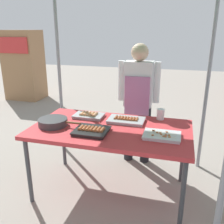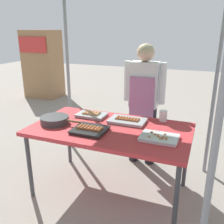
{
  "view_description": "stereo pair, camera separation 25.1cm",
  "coord_description": "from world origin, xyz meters",
  "px_view_note": "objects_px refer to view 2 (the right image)",
  "views": [
    {
      "loc": [
        0.64,
        -2.25,
        1.7
      ],
      "look_at": [
        0.0,
        0.05,
        0.9
      ],
      "focal_mm": 39.9,
      "sensor_mm": 36.0,
      "label": 1
    },
    {
      "loc": [
        0.88,
        -2.17,
        1.7
      ],
      "look_at": [
        0.0,
        0.05,
        0.9
      ],
      "focal_mm": 39.9,
      "sensor_mm": 36.0,
      "label": 2
    }
  ],
  "objects_px": {
    "cooking_wok": "(55,120)",
    "vendor_woman": "(144,96)",
    "neighbor_stall_right": "(43,64)",
    "tray_pork_links": "(90,130)",
    "drink_cup_near_edge": "(163,116)",
    "tray_spring_rolls": "(92,115)",
    "tray_grilled_sausages": "(127,121)",
    "tray_meat_skewers": "(159,138)",
    "stall_table": "(110,132)"
  },
  "relations": [
    {
      "from": "tray_grilled_sausages",
      "to": "cooking_wok",
      "type": "height_order",
      "value": "cooking_wok"
    },
    {
      "from": "tray_spring_rolls",
      "to": "drink_cup_near_edge",
      "type": "distance_m",
      "value": 0.8
    },
    {
      "from": "drink_cup_near_edge",
      "to": "vendor_woman",
      "type": "relative_size",
      "value": 0.08
    },
    {
      "from": "stall_table",
      "to": "neighbor_stall_right",
      "type": "bearing_deg",
      "value": 134.79
    },
    {
      "from": "tray_pork_links",
      "to": "cooking_wok",
      "type": "xyz_separation_m",
      "value": [
        -0.44,
        0.07,
        0.02
      ]
    },
    {
      "from": "tray_meat_skewers",
      "to": "cooking_wok",
      "type": "xyz_separation_m",
      "value": [
        -1.11,
        -0.0,
        0.02
      ]
    },
    {
      "from": "tray_pork_links",
      "to": "tray_meat_skewers",
      "type": "bearing_deg",
      "value": 5.93
    },
    {
      "from": "stall_table",
      "to": "tray_spring_rolls",
      "type": "height_order",
      "value": "tray_spring_rolls"
    },
    {
      "from": "tray_grilled_sausages",
      "to": "vendor_woman",
      "type": "bearing_deg",
      "value": 86.34
    },
    {
      "from": "tray_pork_links",
      "to": "tray_grilled_sausages",
      "type": "bearing_deg",
      "value": 55.55
    },
    {
      "from": "cooking_wok",
      "to": "vendor_woman",
      "type": "xyz_separation_m",
      "value": [
        0.74,
        0.85,
        0.12
      ]
    },
    {
      "from": "neighbor_stall_right",
      "to": "tray_pork_links",
      "type": "bearing_deg",
      "value": -48.07
    },
    {
      "from": "drink_cup_near_edge",
      "to": "tray_meat_skewers",
      "type": "bearing_deg",
      "value": -83.31
    },
    {
      "from": "tray_pork_links",
      "to": "vendor_woman",
      "type": "bearing_deg",
      "value": 72.2
    },
    {
      "from": "stall_table",
      "to": "drink_cup_near_edge",
      "type": "bearing_deg",
      "value": 39.61
    },
    {
      "from": "tray_spring_rolls",
      "to": "neighbor_stall_right",
      "type": "distance_m",
      "value": 4.06
    },
    {
      "from": "tray_grilled_sausages",
      "to": "tray_meat_skewers",
      "type": "distance_m",
      "value": 0.51
    },
    {
      "from": "drink_cup_near_edge",
      "to": "neighbor_stall_right",
      "type": "distance_m",
      "value": 4.55
    },
    {
      "from": "tray_meat_skewers",
      "to": "tray_spring_rolls",
      "type": "height_order",
      "value": "tray_spring_rolls"
    },
    {
      "from": "tray_meat_skewers",
      "to": "tray_pork_links",
      "type": "relative_size",
      "value": 1.05
    },
    {
      "from": "tray_grilled_sausages",
      "to": "tray_spring_rolls",
      "type": "bearing_deg",
      "value": 176.26
    },
    {
      "from": "cooking_wok",
      "to": "tray_pork_links",
      "type": "bearing_deg",
      "value": -8.67
    },
    {
      "from": "tray_grilled_sausages",
      "to": "vendor_woman",
      "type": "relative_size",
      "value": 0.25
    },
    {
      "from": "tray_meat_skewers",
      "to": "drink_cup_near_edge",
      "type": "relative_size",
      "value": 2.9
    },
    {
      "from": "tray_spring_rolls",
      "to": "neighbor_stall_right",
      "type": "relative_size",
      "value": 0.2
    },
    {
      "from": "tray_spring_rolls",
      "to": "drink_cup_near_edge",
      "type": "height_order",
      "value": "drink_cup_near_edge"
    },
    {
      "from": "tray_meat_skewers",
      "to": "drink_cup_near_edge",
      "type": "bearing_deg",
      "value": 96.69
    },
    {
      "from": "tray_meat_skewers",
      "to": "drink_cup_near_edge",
      "type": "distance_m",
      "value": 0.49
    },
    {
      "from": "vendor_woman",
      "to": "neighbor_stall_right",
      "type": "height_order",
      "value": "neighbor_stall_right"
    },
    {
      "from": "stall_table",
      "to": "tray_spring_rolls",
      "type": "bearing_deg",
      "value": 144.12
    },
    {
      "from": "tray_meat_skewers",
      "to": "tray_spring_rolls",
      "type": "distance_m",
      "value": 0.91
    },
    {
      "from": "tray_spring_rolls",
      "to": "tray_grilled_sausages",
      "type": "bearing_deg",
      "value": -3.74
    },
    {
      "from": "tray_grilled_sausages",
      "to": "tray_pork_links",
      "type": "relative_size",
      "value": 1.2
    },
    {
      "from": "cooking_wok",
      "to": "neighbor_stall_right",
      "type": "distance_m",
      "value": 4.14
    },
    {
      "from": "tray_grilled_sausages",
      "to": "neighbor_stall_right",
      "type": "distance_m",
      "value": 4.39
    },
    {
      "from": "tray_spring_rolls",
      "to": "drink_cup_near_edge",
      "type": "xyz_separation_m",
      "value": [
        0.79,
        0.15,
        0.04
      ]
    },
    {
      "from": "tray_meat_skewers",
      "to": "neighbor_stall_right",
      "type": "height_order",
      "value": "neighbor_stall_right"
    },
    {
      "from": "tray_spring_rolls",
      "to": "cooking_wok",
      "type": "relative_size",
      "value": 0.72
    },
    {
      "from": "tray_spring_rolls",
      "to": "cooking_wok",
      "type": "distance_m",
      "value": 0.43
    },
    {
      "from": "tray_spring_rolls",
      "to": "stall_table",
      "type": "bearing_deg",
      "value": -35.88
    },
    {
      "from": "tray_grilled_sausages",
      "to": "drink_cup_near_edge",
      "type": "distance_m",
      "value": 0.39
    },
    {
      "from": "stall_table",
      "to": "tray_pork_links",
      "type": "height_order",
      "value": "tray_pork_links"
    },
    {
      "from": "tray_pork_links",
      "to": "drink_cup_near_edge",
      "type": "bearing_deg",
      "value": 42.48
    },
    {
      "from": "drink_cup_near_edge",
      "to": "stall_table",
      "type": "bearing_deg",
      "value": -140.39
    },
    {
      "from": "vendor_woman",
      "to": "neighbor_stall_right",
      "type": "relative_size",
      "value": 0.92
    },
    {
      "from": "tray_grilled_sausages",
      "to": "drink_cup_near_edge",
      "type": "xyz_separation_m",
      "value": [
        0.35,
        0.18,
        0.04
      ]
    },
    {
      "from": "tray_meat_skewers",
      "to": "vendor_woman",
      "type": "bearing_deg",
      "value": 113.62
    },
    {
      "from": "stall_table",
      "to": "tray_spring_rolls",
      "type": "xyz_separation_m",
      "value": [
        -0.32,
        0.23,
        0.07
      ]
    },
    {
      "from": "tray_pork_links",
      "to": "neighbor_stall_right",
      "type": "height_order",
      "value": "neighbor_stall_right"
    },
    {
      "from": "tray_spring_rolls",
      "to": "drink_cup_near_edge",
      "type": "relative_size",
      "value": 2.83
    }
  ]
}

